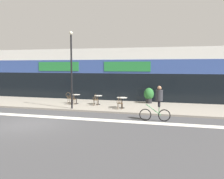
# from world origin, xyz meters

# --- Properties ---
(ground_plane) EXTENTS (120.00, 120.00, 0.00)m
(ground_plane) POSITION_xyz_m (0.00, 0.00, 0.00)
(ground_plane) COLOR #424244
(sidewalk_slab) EXTENTS (40.00, 5.50, 0.12)m
(sidewalk_slab) POSITION_xyz_m (0.00, 7.25, 0.06)
(sidewalk_slab) COLOR gray
(sidewalk_slab) RESTS_ON ground
(storefront_facade) EXTENTS (40.00, 4.06, 4.74)m
(storefront_facade) POSITION_xyz_m (0.00, 11.96, 2.36)
(storefront_facade) COLOR silver
(storefront_facade) RESTS_ON ground
(bike_lane_stripe) EXTENTS (36.00, 0.70, 0.01)m
(bike_lane_stripe) POSITION_xyz_m (0.00, 2.21, 0.00)
(bike_lane_stripe) COLOR silver
(bike_lane_stripe) RESTS_ON ground
(bistro_table_0) EXTENTS (0.64, 0.64, 0.75)m
(bistro_table_0) POSITION_xyz_m (-0.26, 7.22, 0.65)
(bistro_table_0) COLOR black
(bistro_table_0) RESTS_ON sidewalk_slab
(bistro_table_1) EXTENTS (0.64, 0.64, 0.72)m
(bistro_table_1) POSITION_xyz_m (1.58, 7.30, 0.63)
(bistro_table_1) COLOR black
(bistro_table_1) RESTS_ON sidewalk_slab
(bistro_table_2) EXTENTS (0.75, 0.75, 0.78)m
(bistro_table_2) POSITION_xyz_m (3.83, 6.09, 0.68)
(bistro_table_2) COLOR black
(bistro_table_2) RESTS_ON sidewalk_slab
(cafe_chair_0_near) EXTENTS (0.45, 0.60, 0.90)m
(cafe_chair_0_near) POSITION_xyz_m (-0.27, 6.59, 0.64)
(cafe_chair_0_near) COLOR #4C3823
(cafe_chair_0_near) RESTS_ON sidewalk_slab
(cafe_chair_0_side) EXTENTS (0.59, 0.42, 0.90)m
(cafe_chair_0_side) POSITION_xyz_m (-0.89, 7.21, 0.64)
(cafe_chair_0_side) COLOR #4C3823
(cafe_chair_0_side) RESTS_ON sidewalk_slab
(cafe_chair_1_near) EXTENTS (0.42, 0.58, 0.90)m
(cafe_chair_1_near) POSITION_xyz_m (1.58, 6.68, 0.64)
(cafe_chair_1_near) COLOR #4C3823
(cafe_chair_1_near) RESTS_ON sidewalk_slab
(cafe_chair_2_near) EXTENTS (0.43, 0.59, 0.90)m
(cafe_chair_2_near) POSITION_xyz_m (3.82, 5.47, 0.64)
(cafe_chair_2_near) COLOR #4C3823
(cafe_chair_2_near) RESTS_ON sidewalk_slab
(planter_pot) EXTENTS (0.82, 0.82, 1.26)m
(planter_pot) POSITION_xyz_m (5.34, 9.18, 0.81)
(planter_pot) COLOR #232326
(planter_pot) RESTS_ON sidewalk_slab
(lamp_post) EXTENTS (0.26, 0.26, 5.49)m
(lamp_post) POSITION_xyz_m (0.41, 4.92, 3.27)
(lamp_post) COLOR black
(lamp_post) RESTS_ON sidewalk_slab
(cyclist_1) EXTENTS (1.79, 0.53, 2.04)m
(cyclist_1) POSITION_xyz_m (6.77, 2.83, 1.14)
(cyclist_1) COLOR black
(cyclist_1) RESTS_ON ground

